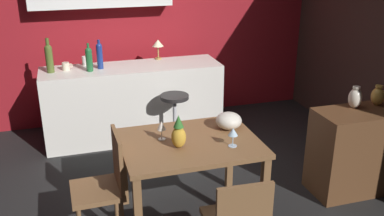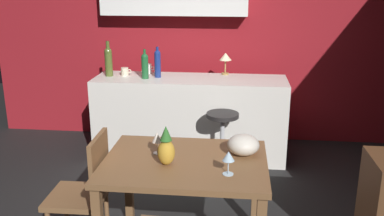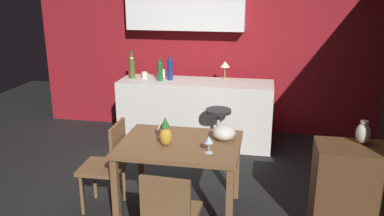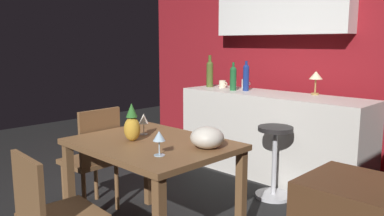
{
  "view_description": "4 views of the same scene",
  "coord_description": "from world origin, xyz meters",
  "views": [
    {
      "loc": [
        -0.79,
        -3.44,
        2.27
      ],
      "look_at": [
        0.26,
        0.03,
        0.86
      ],
      "focal_mm": 40.1,
      "sensor_mm": 36.0,
      "label": 1
    },
    {
      "loc": [
        0.46,
        -3.08,
        1.94
      ],
      "look_at": [
        0.09,
        0.24,
        0.92
      ],
      "focal_mm": 39.94,
      "sensor_mm": 36.0,
      "label": 2
    },
    {
      "loc": [
        0.87,
        -3.8,
        2.16
      ],
      "look_at": [
        0.13,
        0.18,
        0.91
      ],
      "focal_mm": 37.43,
      "sensor_mm": 36.0,
      "label": 3
    },
    {
      "loc": [
        2.2,
        -2.11,
        1.43
      ],
      "look_at": [
        0.07,
        0.07,
        0.92
      ],
      "focal_mm": 36.31,
      "sensor_mm": 36.0,
      "label": 4
    }
  ],
  "objects": [
    {
      "name": "pineapple_centerpiece",
      "position": [
        -0.0,
        -0.47,
        0.86
      ],
      "size": [
        0.12,
        0.12,
        0.27
      ],
      "color": "gold",
      "rests_on": "dining_table"
    },
    {
      "name": "wine_bottle_olive",
      "position": [
        -0.96,
        1.45,
        1.08
      ],
      "size": [
        0.08,
        0.08,
        0.39
      ],
      "color": "#475623",
      "rests_on": "kitchen_counter"
    },
    {
      "name": "wine_glass_left",
      "position": [
        -0.1,
        -0.29,
        0.86
      ],
      "size": [
        0.07,
        0.07,
        0.16
      ],
      "color": "silver",
      "rests_on": "dining_table"
    },
    {
      "name": "fruit_bowl",
      "position": [
        0.51,
        -0.24,
        0.81
      ],
      "size": [
        0.23,
        0.23,
        0.15
      ],
      "primitive_type": "ellipsoid",
      "color": "beige",
      "rests_on": "dining_table"
    },
    {
      "name": "cup_white",
      "position": [
        -0.57,
        1.63,
        0.95
      ],
      "size": [
        0.12,
        0.08,
        0.11
      ],
      "color": "white",
      "rests_on": "kitchen_counter"
    },
    {
      "name": "wine_bottle_green",
      "position": [
        -0.54,
        1.37,
        1.05
      ],
      "size": [
        0.08,
        0.08,
        0.32
      ],
      "color": "#1E592D",
      "rests_on": "kitchen_counter"
    },
    {
      "name": "chair_by_doorway",
      "position": [
        0.21,
        -1.2,
        0.48
      ],
      "size": [
        0.42,
        0.42,
        0.85
      ],
      "color": "brown",
      "rests_on": "ground_plane"
    },
    {
      "name": "wall_kitchen_back",
      "position": [
        -0.06,
        2.08,
        1.41
      ],
      "size": [
        5.2,
        0.33,
        2.6
      ],
      "color": "maroon",
      "rests_on": "ground_plane"
    },
    {
      "name": "bar_stool",
      "position": [
        0.32,
        0.91,
        0.36
      ],
      "size": [
        0.34,
        0.34,
        0.68
      ],
      "color": "#262323",
      "rests_on": "ground_plane"
    },
    {
      "name": "dining_table",
      "position": [
        0.12,
        -0.39,
        0.64
      ],
      "size": [
        1.13,
        0.86,
        0.74
      ],
      "color": "brown",
      "rests_on": "ground_plane"
    },
    {
      "name": "kitchen_counter",
      "position": [
        -0.06,
        1.43,
        0.45
      ],
      "size": [
        2.1,
        0.6,
        0.9
      ],
      "primitive_type": "cube",
      "color": "silver",
      "rests_on": "ground_plane"
    },
    {
      "name": "chair_near_window",
      "position": [
        -0.59,
        -0.44,
        0.49
      ],
      "size": [
        0.41,
        0.41,
        0.91
      ],
      "color": "brown",
      "rests_on": "ground_plane"
    },
    {
      "name": "wine_bottle_cobalt",
      "position": [
        -0.41,
        1.44,
        1.06
      ],
      "size": [
        0.07,
        0.07,
        0.34
      ],
      "color": "navy",
      "rests_on": "kitchen_counter"
    },
    {
      "name": "cup_cream",
      "position": [
        -0.8,
        1.49,
        0.94
      ],
      "size": [
        0.12,
        0.08,
        0.09
      ],
      "color": "beige",
      "rests_on": "kitchen_counter"
    },
    {
      "name": "wine_glass_right",
      "position": [
        0.42,
        -0.58,
        0.86
      ],
      "size": [
        0.08,
        0.08,
        0.16
      ],
      "color": "silver",
      "rests_on": "dining_table"
    },
    {
      "name": "counter_lamp",
      "position": [
        0.32,
        1.66,
        1.09
      ],
      "size": [
        0.14,
        0.14,
        0.25
      ],
      "color": "#A58447",
      "rests_on": "kitchen_counter"
    }
  ]
}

